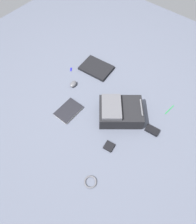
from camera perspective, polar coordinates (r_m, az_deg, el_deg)
The scene contains 10 objects.
ground_plane at distance 2.03m, azimuth -0.86°, elevation 0.50°, with size 3.96×3.96×0.00m, color #4C5160.
backpack at distance 1.94m, azimuth 6.10°, elevation 0.15°, with size 0.50×0.49×0.18m.
laptop at distance 2.36m, azimuth -0.46°, elevation 12.23°, with size 0.36×0.28×0.03m.
book_blue at distance 2.03m, azimuth -8.26°, elevation 0.35°, with size 0.18×0.25×0.02m.
computer_mouse at distance 2.22m, azimuth -6.92°, elevation 7.78°, with size 0.06×0.09×0.04m, color #4C4C51.
cable_coil at distance 1.75m, azimuth -2.11°, elevation -18.93°, with size 0.10×0.10×0.01m, color #4C4C51.
power_brick at distance 1.97m, azimuth 14.90°, elevation -4.92°, with size 0.07×0.13×0.03m, color black.
pen_black at distance 2.15m, azimuth 19.36°, elevation 0.67°, with size 0.01×0.01×0.14m, color #198C33.
earbud_pouch at distance 1.84m, azimuth 3.10°, elevation -9.55°, with size 0.08×0.08×0.02m, color black.
usb_stick at distance 2.38m, azimuth -7.55°, elevation 11.76°, with size 0.02×0.05×0.01m, color #191999.
Camera 1 is at (0.71, -0.82, 1.72)m, focal length 32.71 mm.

